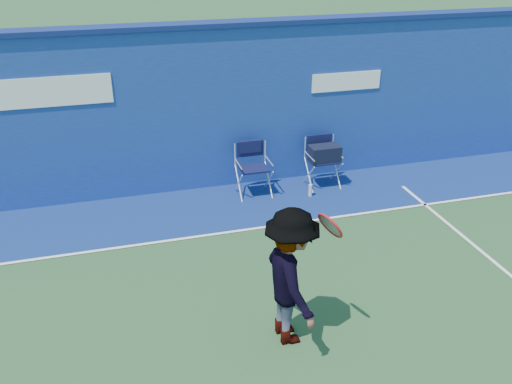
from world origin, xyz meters
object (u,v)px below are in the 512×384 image
object	(u,v)px
tennis_player	(291,277)
water_bottle	(310,190)
directors_chair_right	(323,166)
directors_chair_left	(253,178)

from	to	relation	value
tennis_player	water_bottle	bearing A→B (deg)	65.43
directors_chair_right	tennis_player	world-z (taller)	tennis_player
water_bottle	tennis_player	xyz separation A→B (m)	(-1.63, -3.57, 0.76)
directors_chair_left	water_bottle	bearing A→B (deg)	-21.25
directors_chair_right	water_bottle	xyz separation A→B (m)	(-0.39, -0.38, -0.28)
water_bottle	tennis_player	bearing A→B (deg)	-114.57
directors_chair_left	water_bottle	distance (m)	1.09
directors_chair_left	tennis_player	distance (m)	4.05
directors_chair_right	water_bottle	world-z (taller)	directors_chair_right
directors_chair_right	water_bottle	bearing A→B (deg)	-135.64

